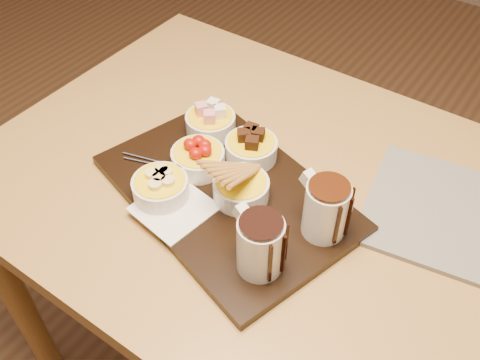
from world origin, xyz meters
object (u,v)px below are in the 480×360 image
Objects in this scene: serving_board at (227,193)px; pitcher_dark_chocolate at (260,246)px; newspaper at (462,219)px; dining_table at (288,227)px; bowl_strawberries at (198,159)px; pitcher_milk_chocolate at (326,210)px.

serving_board is 4.60× the size of pitcher_dark_chocolate.
serving_board is at bearing 160.02° from pitcher_dark_chocolate.
pitcher_dark_chocolate reaches higher than newspaper.
serving_board is 1.40× the size of newspaper.
serving_board reaches higher than newspaper.
pitcher_dark_chocolate is 0.38m from newspaper.
serving_board is at bearing -140.84° from dining_table.
bowl_strawberries is 0.25m from pitcher_dark_chocolate.
dining_table is at bearing -167.41° from newspaper.
dining_table is 0.16m from serving_board.
serving_board is 0.20m from pitcher_milk_chocolate.
dining_table is 3.66× the size of newspaper.
pitcher_milk_chocolate is at bearing 85.60° from pitcher_dark_chocolate.
pitcher_milk_chocolate is (0.19, 0.02, 0.06)m from serving_board.
bowl_strawberries is at bearing -161.37° from dining_table.
pitcher_dark_chocolate reaches higher than dining_table.
pitcher_milk_chocolate is (0.27, -0.00, 0.03)m from bowl_strawberries.
serving_board is (-0.09, -0.08, 0.11)m from dining_table.
bowl_strawberries is (-0.08, 0.02, 0.03)m from serving_board.
dining_table is 2.61× the size of serving_board.
serving_board is 4.60× the size of pitcher_milk_chocolate.
dining_table is 0.23m from bowl_strawberries.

